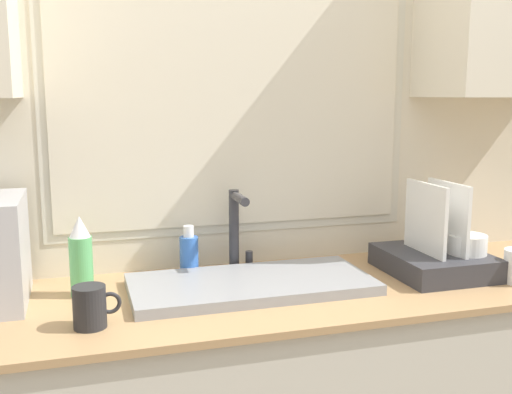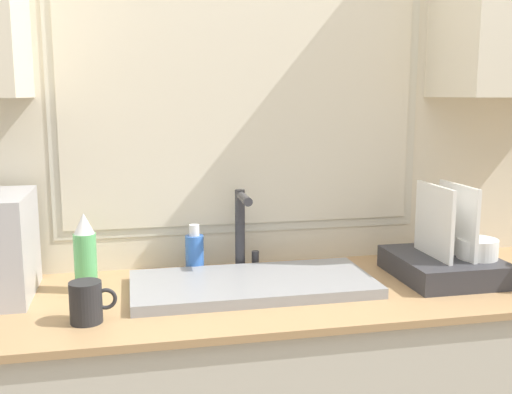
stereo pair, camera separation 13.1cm
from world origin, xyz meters
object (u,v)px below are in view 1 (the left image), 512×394
at_px(faucet, 237,225).
at_px(soap_bottle, 189,254).
at_px(mug_near_sink, 90,307).
at_px(dish_rack, 438,255).
at_px(spray_bottle, 81,258).

relative_size(faucet, soap_bottle, 1.67).
bearing_deg(mug_near_sink, faucet, 37.15).
xyz_separation_m(faucet, mug_near_sink, (-0.46, -0.35, -0.10)).
bearing_deg(soap_bottle, mug_near_sink, -130.58).
bearing_deg(dish_rack, mug_near_sink, -171.94).
bearing_deg(soap_bottle, dish_rack, -15.36).
relative_size(dish_rack, spray_bottle, 1.44).
distance_m(dish_rack, mug_near_sink, 1.07).
bearing_deg(dish_rack, faucet, 161.98).
bearing_deg(mug_near_sink, spray_bottle, 93.94).
distance_m(faucet, mug_near_sink, 0.58).
relative_size(dish_rack, soap_bottle, 2.10).
distance_m(soap_bottle, mug_near_sink, 0.47).
xyz_separation_m(faucet, spray_bottle, (-0.47, -0.10, -0.04)).
bearing_deg(spray_bottle, soap_bottle, 18.60).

